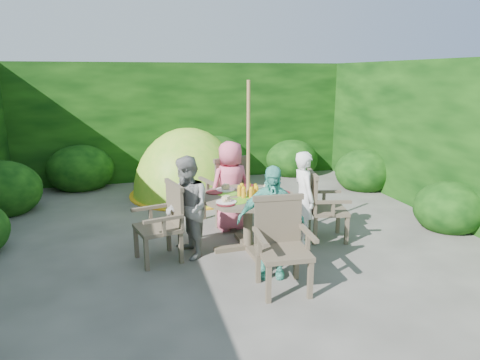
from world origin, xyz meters
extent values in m
plane|color=#4D4A44|center=(0.00, 0.00, 0.00)|extent=(60.00, 60.00, 0.00)
cube|color=black|center=(0.00, 4.00, 1.25)|extent=(9.00, 1.00, 2.50)
cube|color=black|center=(4.00, 0.00, 1.25)|extent=(1.00, 9.00, 2.50)
cylinder|color=#453B2D|center=(0.21, -0.56, 0.35)|extent=(0.12, 0.12, 0.69)
cube|color=#453B2D|center=(0.21, -0.56, 0.03)|extent=(0.92, 0.14, 0.06)
cube|color=#453B2D|center=(0.21, -0.56, 0.03)|extent=(0.14, 0.92, 0.06)
cylinder|color=#453B2D|center=(0.21, -0.56, 0.71)|extent=(1.32, 1.32, 0.04)
cylinder|color=#57B41F|center=(-0.01, -0.75, 0.74)|extent=(0.29, 0.29, 0.00)
cylinder|color=#57B41F|center=(0.44, -0.73, 0.74)|extent=(0.29, 0.29, 0.00)
cylinder|color=#57B41F|center=(-0.02, -0.39, 0.74)|extent=(0.29, 0.29, 0.00)
cylinder|color=#57B41F|center=(0.42, -0.37, 0.74)|extent=(0.29, 0.29, 0.00)
cylinder|color=#57B41F|center=(0.21, -0.56, 0.74)|extent=(0.29, 0.29, 0.00)
cylinder|color=white|center=(0.55, -0.34, 0.74)|extent=(0.25, 0.25, 0.01)
cylinder|color=white|center=(-0.01, -0.22, 0.74)|extent=(0.25, 0.25, 0.01)
cylinder|color=white|center=(-0.13, -0.78, 0.74)|extent=(0.25, 0.25, 0.01)
cylinder|color=white|center=(0.43, -0.90, 0.74)|extent=(0.25, 0.25, 0.01)
cylinder|color=#B10B15|center=(0.68, -0.54, 0.74)|extent=(0.22, 0.22, 0.01)
cylinder|color=#B10B15|center=(0.33, -0.11, 0.74)|extent=(0.22, 0.22, 0.01)
cylinder|color=#B10B15|center=(-0.18, -0.30, 0.74)|extent=(0.22, 0.22, 0.01)
cylinder|color=#B10B15|center=(-0.16, -0.85, 0.74)|extent=(0.22, 0.22, 0.01)
cylinder|color=#B10B15|center=(0.37, -1.00, 0.74)|extent=(0.22, 0.22, 0.01)
cylinder|color=#6AB646|center=(0.43, -0.50, 0.77)|extent=(0.18, 0.18, 0.06)
cylinder|color=olive|center=(0.21, -0.56, 1.10)|extent=(0.05, 0.05, 2.20)
cube|color=#453B2D|center=(1.39, -0.51, 0.42)|extent=(0.59, 0.60, 0.05)
cube|color=#453B2D|center=(1.55, -0.76, 0.21)|extent=(0.06, 0.06, 0.41)
cube|color=#453B2D|center=(1.64, -0.34, 0.21)|extent=(0.06, 0.06, 0.41)
cube|color=#453B2D|center=(1.13, -0.67, 0.21)|extent=(0.06, 0.06, 0.41)
cube|color=#453B2D|center=(1.22, -0.25, 0.21)|extent=(0.06, 0.06, 0.41)
cube|color=#453B2D|center=(1.16, -0.46, 0.69)|extent=(0.15, 0.51, 0.49)
cube|color=#453B2D|center=(1.33, -0.76, 0.62)|extent=(0.49, 0.15, 0.04)
cube|color=#453B2D|center=(1.44, -0.26, 0.62)|extent=(0.49, 0.15, 0.04)
cube|color=#453B2D|center=(-0.97, -0.61, 0.42)|extent=(0.60, 0.61, 0.05)
cube|color=#453B2D|center=(-1.23, -0.46, 0.21)|extent=(0.06, 0.06, 0.41)
cube|color=#453B2D|center=(-1.13, -0.87, 0.21)|extent=(0.06, 0.06, 0.41)
cube|color=#453B2D|center=(-0.81, -0.35, 0.21)|extent=(0.06, 0.06, 0.41)
cube|color=#453B2D|center=(-0.71, -0.77, 0.21)|extent=(0.06, 0.06, 0.41)
cube|color=#453B2D|center=(-0.74, -0.56, 0.69)|extent=(0.16, 0.51, 0.49)
cube|color=#453B2D|center=(-1.03, -0.36, 0.62)|extent=(0.49, 0.17, 0.04)
cube|color=#453B2D|center=(-0.91, -0.86, 0.62)|extent=(0.49, 0.17, 0.04)
cube|color=#453B2D|center=(0.16, 0.62, 0.46)|extent=(0.69, 0.67, 0.05)
cube|color=#453B2D|center=(0.32, 0.91, 0.23)|extent=(0.07, 0.07, 0.45)
cube|color=#453B2D|center=(-0.14, 0.78, 0.23)|extent=(0.07, 0.07, 0.45)
cube|color=#453B2D|center=(0.45, 0.46, 0.23)|extent=(0.07, 0.07, 0.45)
cube|color=#453B2D|center=(-0.01, 0.33, 0.23)|extent=(0.07, 0.07, 0.45)
cube|color=#453B2D|center=(0.23, 0.37, 0.76)|extent=(0.55, 0.20, 0.54)
cube|color=#453B2D|center=(0.43, 0.70, 0.68)|extent=(0.20, 0.53, 0.04)
cube|color=#453B2D|center=(-0.11, 0.54, 0.68)|extent=(0.20, 0.53, 0.04)
cube|color=#453B2D|center=(0.26, -1.74, 0.43)|extent=(0.56, 0.54, 0.05)
cube|color=#453B2D|center=(0.02, -1.95, 0.21)|extent=(0.05, 0.05, 0.42)
cube|color=#453B2D|center=(0.47, -1.98, 0.21)|extent=(0.05, 0.05, 0.42)
cube|color=#453B2D|center=(0.06, -1.50, 0.21)|extent=(0.05, 0.05, 0.42)
cube|color=#453B2D|center=(0.50, -1.53, 0.21)|extent=(0.05, 0.05, 0.42)
cube|color=#453B2D|center=(0.28, -1.50, 0.71)|extent=(0.53, 0.08, 0.51)
cube|color=#453B2D|center=(0.00, -1.72, 0.64)|extent=(0.09, 0.51, 0.04)
cube|color=#453B2D|center=(0.52, -1.76, 0.64)|extent=(0.09, 0.51, 0.04)
imported|color=white|center=(1.01, -0.52, 0.64)|extent=(0.31, 0.47, 1.27)
imported|color=gray|center=(-0.59, -0.60, 0.65)|extent=(0.61, 0.72, 1.30)
imported|color=#ED6280|center=(0.17, 0.24, 0.67)|extent=(0.74, 0.57, 1.33)
imported|color=#51BEA7|center=(0.24, -1.36, 0.65)|extent=(0.82, 0.52, 1.30)
ellipsoid|color=#72C826|center=(-0.16, 2.31, 0.00)|extent=(2.46, 2.46, 2.57)
ellipsoid|color=black|center=(-0.29, 1.60, 0.00)|extent=(0.78, 0.51, 0.88)
cylinder|color=#FEAB1A|center=(-0.16, 2.31, 0.02)|extent=(2.25, 2.25, 0.03)
camera|label=1|loc=(-1.28, -5.67, 2.28)|focal=32.00mm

